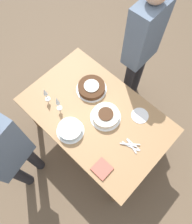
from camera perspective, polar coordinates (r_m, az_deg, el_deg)
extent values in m
plane|color=brown|center=(2.99, 0.00, -6.51)|extent=(12.00, 12.00, 0.00)
cube|color=#9E754C|center=(2.29, 0.00, -0.68)|extent=(1.54, 0.98, 0.03)
cylinder|color=brown|center=(2.70, 17.14, -7.39)|extent=(0.07, 0.07, 0.73)
cylinder|color=brown|center=(3.02, -4.20, 9.98)|extent=(0.07, 0.07, 0.73)
cylinder|color=brown|center=(2.49, 5.38, -21.09)|extent=(0.07, 0.07, 0.73)
cylinder|color=brown|center=(2.82, -16.25, -0.50)|extent=(0.07, 0.07, 0.73)
cylinder|color=white|center=(2.26, 2.50, -1.31)|extent=(0.32, 0.32, 0.01)
cylinder|color=silver|center=(2.23, 2.53, -0.93)|extent=(0.28, 0.28, 0.07)
cylinder|color=#422614|center=(2.19, 2.58, -0.50)|extent=(0.15, 0.15, 0.01)
cylinder|color=white|center=(2.41, -1.17, 6.00)|extent=(0.34, 0.34, 0.01)
cylinder|color=#422614|center=(2.38, -1.19, 6.41)|extent=(0.30, 0.30, 0.06)
cylinder|color=silver|center=(2.35, -1.20, 6.87)|extent=(0.16, 0.16, 0.01)
cylinder|color=white|center=(2.22, -6.69, -4.89)|extent=(0.28, 0.28, 0.01)
cylinder|color=silver|center=(2.18, -6.80, -4.53)|extent=(0.24, 0.24, 0.08)
cylinder|color=silver|center=(2.34, -9.49, 1.08)|extent=(0.06, 0.06, 0.00)
cylinder|color=silver|center=(2.29, -9.70, 1.67)|extent=(0.01, 0.01, 0.10)
cone|color=silver|center=(2.19, -10.16, 3.01)|extent=(0.04, 0.04, 0.12)
cylinder|color=silver|center=(2.41, -12.48, 3.37)|extent=(0.06, 0.06, 0.00)
cylinder|color=silver|center=(2.36, -12.74, 4.00)|extent=(0.01, 0.01, 0.11)
cone|color=silver|center=(2.28, -13.24, 5.19)|extent=(0.04, 0.04, 0.09)
cylinder|color=silver|center=(2.31, 11.39, -0.91)|extent=(0.18, 0.18, 0.01)
cube|color=silver|center=(2.18, 8.74, -8.82)|extent=(0.17, 0.04, 0.00)
cube|color=silver|center=(2.19, 9.79, -8.36)|extent=(0.17, 0.02, 0.00)
cube|color=silver|center=(2.18, 9.12, -9.03)|extent=(0.17, 0.06, 0.00)
cube|color=silver|center=(2.18, 9.23, -8.77)|extent=(0.17, 0.06, 0.00)
cube|color=silver|center=(2.17, 8.47, -8.47)|extent=(0.15, 0.10, 0.00)
cube|color=silver|center=(2.18, 9.24, -8.26)|extent=(0.14, 0.12, 0.00)
cube|color=#B75B4C|center=(2.10, 1.59, -14.57)|extent=(0.16, 0.16, 0.02)
cylinder|color=#232328|center=(3.00, 10.95, 10.10)|extent=(0.11, 0.11, 0.85)
cylinder|color=#232328|center=(2.89, 8.30, 7.54)|extent=(0.11, 0.11, 0.85)
cube|color=slate|center=(2.35, 12.70, 19.33)|extent=(0.23, 0.40, 0.71)
cylinder|color=#232328|center=(2.60, -19.29, -15.31)|extent=(0.11, 0.11, 0.79)
cylinder|color=#232328|center=(2.60, -16.24, -11.47)|extent=(0.11, 0.11, 0.79)
cube|color=slate|center=(1.93, -23.81, -8.87)|extent=(0.30, 0.44, 0.66)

